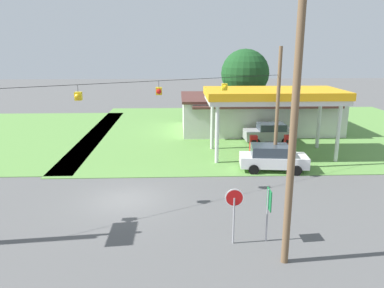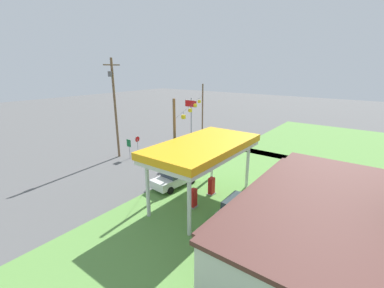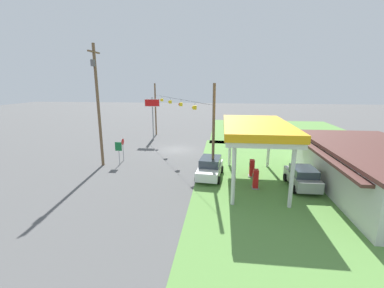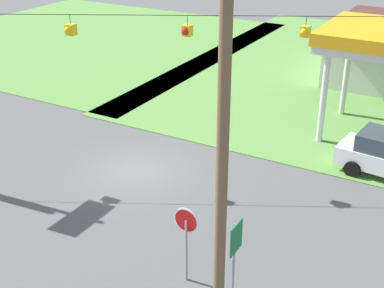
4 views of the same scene
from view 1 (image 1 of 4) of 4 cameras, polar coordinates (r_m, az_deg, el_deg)
The scene contains 13 objects.
ground_plane at distance 21.20m, azimuth -10.03°, elevation -8.41°, with size 160.00×160.00×0.00m, color #565656.
grass_verge_station_corner at distance 38.90m, azimuth 11.51°, elevation 2.18°, with size 36.00×28.00×0.04m, color #5B8E42.
gas_station_canopy at distance 28.93m, azimuth 12.28°, elevation 7.12°, with size 10.19×5.21×5.11m.
gas_station_store at distance 38.29m, azimuth 9.97°, elevation 4.70°, with size 15.31×8.67×3.48m.
fuel_pump_near at distance 29.36m, azimuth 9.33°, elevation -0.29°, with size 0.71×0.56×1.58m.
fuel_pump_far at distance 30.02m, azimuth 14.37°, elevation -0.23°, with size 0.71×0.56×1.58m.
car_at_pumps_front at distance 25.95m, azimuth 12.13°, elevation -2.04°, with size 4.67×2.44×1.77m.
car_at_pumps_rear at distance 33.32m, azimuth 11.64°, elevation 1.67°, with size 4.16×2.18×1.75m.
stop_sign_roadside at distance 15.98m, azimuth 6.45°, elevation -9.10°, with size 0.80×0.08×2.50m.
route_sign at distance 16.42m, azimuth 11.59°, elevation -9.03°, with size 0.10×0.70×2.40m.
utility_pole_main at distance 13.70m, azimuth 15.71°, elevation 7.24°, with size 2.20×0.44×11.88m.
signal_span_gantry at distance 19.88m, azimuth -10.61°, elevation 3.65°, with size 19.28×10.24×8.25m.
tree_behind_station at distance 43.71m, azimuth 8.08°, elevation 10.61°, with size 5.46×5.46×8.00m.
Camera 1 is at (2.92, -19.32, 8.22)m, focal length 35.00 mm.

